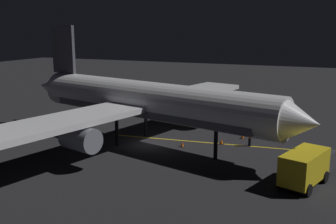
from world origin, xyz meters
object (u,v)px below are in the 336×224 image
(catering_truck, at_px, (199,113))
(ground_crew_worker, at_px, (250,137))
(traffic_cone_under_wing, at_px, (221,142))
(baggage_truck, at_px, (307,166))
(airliner, at_px, (145,102))
(traffic_cone_near_right, at_px, (243,136))
(traffic_cone_near_left, at_px, (182,144))

(catering_truck, height_order, ground_crew_worker, catering_truck)
(traffic_cone_under_wing, bearing_deg, baggage_truck, 49.25)
(airliner, distance_m, ground_crew_worker, 11.00)
(catering_truck, bearing_deg, baggage_truck, 41.79)
(airliner, relative_size, traffic_cone_near_right, 61.94)
(airliner, relative_size, catering_truck, 5.72)
(airliner, relative_size, baggage_truck, 4.99)
(airliner, height_order, catering_truck, airliner)
(baggage_truck, height_order, catering_truck, baggage_truck)
(baggage_truck, relative_size, catering_truck, 1.15)
(airliner, bearing_deg, traffic_cone_near_right, 123.16)
(catering_truck, bearing_deg, traffic_cone_under_wing, 32.63)
(baggage_truck, bearing_deg, airliner, -106.35)
(traffic_cone_near_left, bearing_deg, traffic_cone_near_right, 137.48)
(baggage_truck, xyz_separation_m, ground_crew_worker, (-7.92, -5.91, -0.45))
(baggage_truck, relative_size, traffic_cone_near_right, 12.42)
(traffic_cone_near_left, bearing_deg, catering_truck, -170.50)
(baggage_truck, xyz_separation_m, traffic_cone_under_wing, (-7.46, -8.66, -1.09))
(catering_truck, bearing_deg, ground_crew_worker, 46.46)
(catering_truck, height_order, traffic_cone_near_left, catering_truck)
(ground_crew_worker, height_order, traffic_cone_near_left, ground_crew_worker)
(ground_crew_worker, height_order, traffic_cone_near_right, ground_crew_worker)
(traffic_cone_under_wing, bearing_deg, airliner, -68.59)
(airliner, xyz_separation_m, catering_truck, (-10.67, 2.15, -3.03))
(baggage_truck, height_order, traffic_cone_near_right, baggage_truck)
(traffic_cone_near_left, bearing_deg, ground_crew_worker, 115.16)
(airliner, relative_size, ground_crew_worker, 19.58)
(airliner, xyz_separation_m, traffic_cone_near_left, (-0.42, 3.86, -4.04))
(baggage_truck, relative_size, ground_crew_worker, 3.92)
(baggage_truck, bearing_deg, catering_truck, -138.21)
(ground_crew_worker, distance_m, traffic_cone_under_wing, 2.86)
(airliner, height_order, traffic_cone_near_left, airliner)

